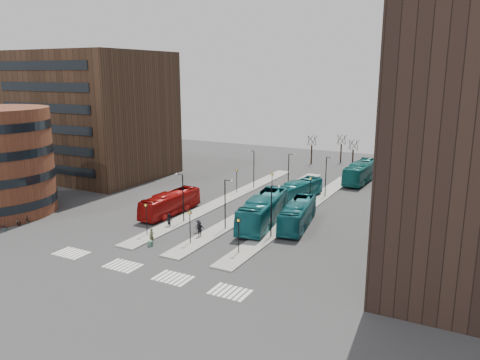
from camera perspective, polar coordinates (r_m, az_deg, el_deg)
The scene contains 22 objects.
ground at distance 44.61m, azimuth -16.60°, elevation -12.03°, with size 160.00×160.00×0.00m, color #2C2C2F.
island_left at distance 69.56m, azimuth -1.67°, elevation -2.33°, with size 2.50×45.00×0.15m, color gray.
island_mid at distance 66.92m, azimuth 2.82°, elevation -2.96°, with size 2.50×45.00×0.15m, color gray.
island_right at distance 64.73m, azimuth 7.64°, elevation -3.62°, with size 2.50×45.00×0.15m, color gray.
suitcase at distance 52.17m, azimuth -10.85°, elevation -7.63°, with size 0.46×0.36×0.57m, color navy.
red_bus at distance 62.84m, azimuth -8.49°, elevation -2.82°, with size 2.49×10.63×2.96m, color #9D0D0C.
teal_bus_a at distance 57.88m, azimuth 2.87°, elevation -3.70°, with size 3.10×13.24×3.69m, color #16656F.
teal_bus_b at distance 69.44m, azimuth 7.16°, elevation -1.27°, with size 2.45×10.47×2.92m, color #166A72.
teal_bus_c at distance 57.66m, azimuth 7.05°, elevation -4.15°, with size 2.61×11.16×3.11m, color #15606A.
teal_bus_d at distance 82.88m, azimuth 14.51°, elevation 0.95°, with size 2.94×12.57×3.50m, color #146663.
traveller at distance 52.92m, azimuth -10.71°, elevation -6.69°, with size 0.61×0.40×1.67m, color #4B4D2E.
commuter_a at distance 57.87m, azimuth -8.60°, elevation -4.86°, with size 0.83×0.65×1.71m, color black.
commuter_b at distance 53.78m, azimuth -4.92°, elevation -6.06°, with size 1.11×0.46×1.89m, color black.
commuter_c at distance 55.73m, azimuth -5.11°, elevation -5.59°, with size 0.96×0.55×1.49m, color black.
bicycle_near at distance 63.00m, azimuth -27.06°, elevation -5.12°, with size 0.54×1.56×0.82m, color gray.
bicycle_mid at distance 64.05m, azimuth -25.66°, elevation -4.66°, with size 0.42×1.49×0.90m, color gray.
bicycle_far at distance 64.80m, azimuth -24.73°, elevation -4.39°, with size 0.56×1.61×0.85m, color gray.
crosswalk_stripes at distance 46.20m, azimuth -11.51°, elevation -10.82°, with size 22.35×2.40×0.01m.
office_block at distance 88.99m, azimuth -17.63°, elevation 7.60°, with size 25.00×20.12×22.00m.
sign_poles at distance 60.43m, azimuth -0.31°, elevation -2.40°, with size 12.45×22.12×3.65m.
lamp_posts at distance 64.02m, azimuth 2.61°, elevation -0.45°, with size 14.04×20.24×6.12m.
bare_trees at distance 96.09m, azimuth 11.48°, elevation 3.32°, with size 10.97×8.14×5.90m.
Camera 1 is at (29.04, -28.38, 18.47)m, focal length 35.00 mm.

